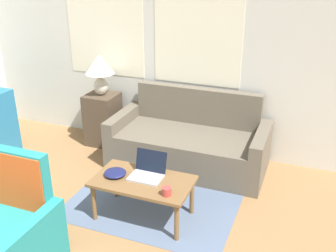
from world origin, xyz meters
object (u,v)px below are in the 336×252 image
(coffee_table, at_px, (143,184))
(cup_navy, at_px, (167,191))
(couch, at_px, (190,143))
(table_lamp, at_px, (99,68))
(snack_bowl, at_px, (115,173))
(laptop, at_px, (148,171))

(coffee_table, distance_m, cup_navy, 0.35)
(couch, xyz_separation_m, cup_navy, (0.23, -1.36, 0.18))
(coffee_table, height_order, cup_navy, cup_navy)
(couch, distance_m, table_lamp, 1.51)
(table_lamp, height_order, coffee_table, table_lamp)
(table_lamp, distance_m, snack_bowl, 1.75)
(couch, relative_size, coffee_table, 1.96)
(table_lamp, relative_size, coffee_table, 0.56)
(cup_navy, relative_size, snack_bowl, 0.40)
(couch, bearing_deg, laptop, -92.91)
(table_lamp, height_order, laptop, table_lamp)
(table_lamp, height_order, cup_navy, table_lamp)
(table_lamp, xyz_separation_m, snack_bowl, (0.92, -1.36, -0.61))
(table_lamp, bearing_deg, snack_bowl, -55.88)
(couch, height_order, cup_navy, couch)
(laptop, xyz_separation_m, cup_navy, (0.29, -0.24, -0.01))
(laptop, bearing_deg, cup_navy, -39.95)
(table_lamp, relative_size, cup_navy, 6.09)
(couch, distance_m, laptop, 1.14)
(cup_navy, bearing_deg, snack_bowl, 166.64)
(table_lamp, xyz_separation_m, laptop, (1.22, -1.26, -0.59))
(cup_navy, bearing_deg, couch, 99.68)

